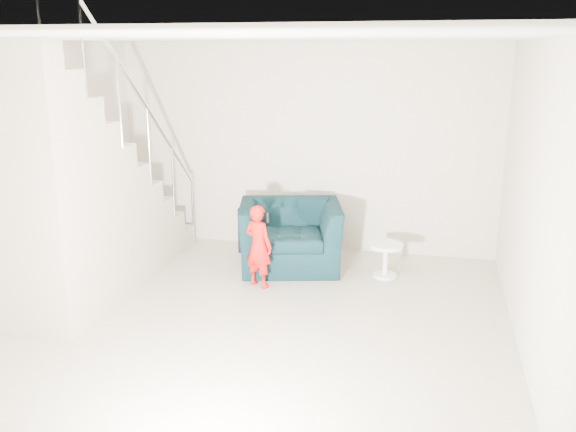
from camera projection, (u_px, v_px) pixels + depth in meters
The scene contains 12 objects.
floor at pixel (243, 334), 5.76m from camera, with size 5.50×5.50×0.00m, color gray.
ceiling at pixel (236, 37), 5.05m from camera, with size 5.50×5.50×0.00m, color silver.
back_wall at pixel (305, 148), 7.98m from camera, with size 5.00×5.00×0.00m, color #B9AE96.
front_wall at pixel (57, 329), 2.83m from camera, with size 5.00×5.00×0.00m, color #B9AE96.
right_wall at pixel (540, 213), 4.84m from camera, with size 5.50×5.50×0.00m, color #B9AE96.
armchair at pixel (290, 235), 7.48m from camera, with size 1.22×1.06×0.79m, color black.
toddler at pixel (258, 246), 6.81m from camera, with size 0.35×0.23×0.95m, color #B0050F.
side_table at pixel (386, 255), 7.16m from camera, with size 0.41×0.41×0.41m.
staircase at pixel (78, 210), 6.48m from camera, with size 1.02×3.03×3.62m.
cushion at pixel (314, 210), 7.70m from camera, with size 0.37×0.11×0.36m, color black.
throw at pixel (246, 226), 7.53m from camera, with size 0.05×0.49×0.55m, color black.
phone at pixel (268, 218), 6.64m from camera, with size 0.02×0.05×0.10m, color black.
Camera 1 is at (1.65, -5.01, 2.60)m, focal length 38.00 mm.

